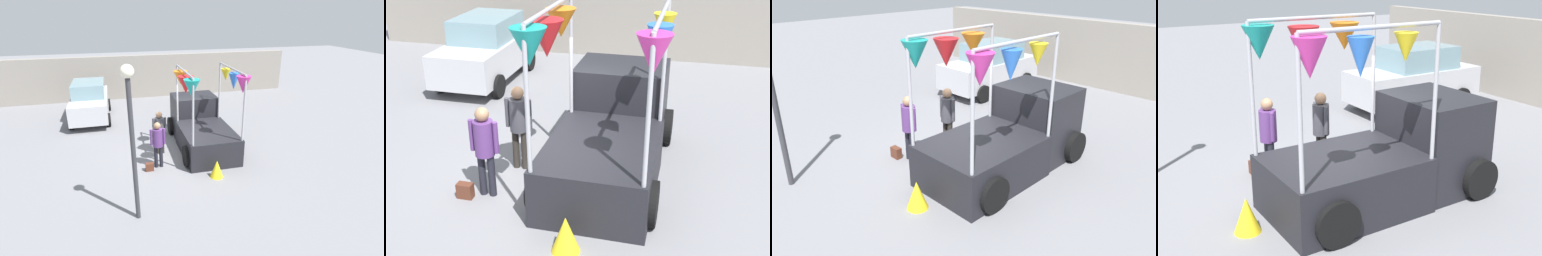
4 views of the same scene
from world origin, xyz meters
TOP-DOWN VIEW (x-y plane):
  - ground_plane at (0.00, 0.00)m, footprint 60.00×60.00m
  - vendor_truck at (1.07, 0.64)m, footprint 2.45×4.12m
  - parked_car at (-3.41, 4.94)m, footprint 1.88×4.00m
  - person_customer at (-0.85, -0.87)m, footprint 0.53×0.34m
  - person_vendor at (-0.63, 0.19)m, footprint 0.53×0.34m
  - handbag at (-1.20, -1.07)m, footprint 0.28×0.16m
  - folded_kite_bundle_sunflower at (0.91, -2.04)m, footprint 0.62×0.62m

SIDE VIEW (x-z plane):
  - ground_plane at x=0.00m, z-range 0.00..0.00m
  - handbag at x=-1.20m, z-range 0.00..0.28m
  - folded_kite_bundle_sunflower at x=0.91m, z-range 0.00..0.60m
  - vendor_truck at x=1.07m, z-range -0.74..2.55m
  - parked_car at x=-3.41m, z-range 0.00..1.88m
  - person_customer at x=-0.85m, z-range 0.17..1.85m
  - person_vendor at x=-0.63m, z-range 0.18..1.87m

